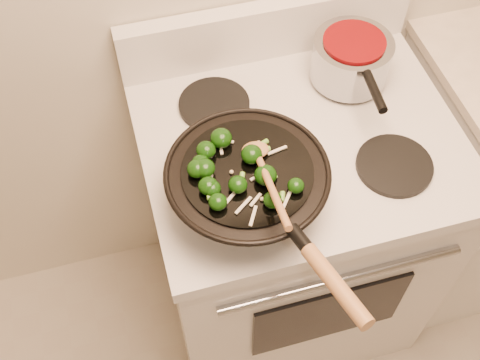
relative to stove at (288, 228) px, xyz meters
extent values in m
cube|color=silver|center=(0.00, 0.00, -0.03)|extent=(0.76, 0.64, 0.88)
cube|color=silver|center=(0.00, 0.00, 0.43)|extent=(0.78, 0.66, 0.04)
cube|color=silver|center=(0.00, 0.30, 0.53)|extent=(0.78, 0.05, 0.16)
cylinder|color=#979A9F|center=(0.00, -0.33, 0.31)|extent=(0.60, 0.02, 0.02)
cube|color=black|center=(0.00, -0.33, 0.08)|extent=(0.42, 0.01, 0.28)
cylinder|color=black|center=(-0.18, -0.15, 0.46)|extent=(0.18, 0.18, 0.01)
cylinder|color=black|center=(0.18, -0.15, 0.46)|extent=(0.18, 0.18, 0.01)
cylinder|color=black|center=(-0.18, 0.15, 0.46)|extent=(0.18, 0.18, 0.01)
cylinder|color=black|center=(0.18, 0.15, 0.46)|extent=(0.18, 0.18, 0.01)
torus|color=black|center=(-0.18, -0.15, 0.56)|extent=(0.36, 0.36, 0.01)
cylinder|color=black|center=(-0.18, -0.15, 0.57)|extent=(0.28, 0.28, 0.01)
cylinder|color=black|center=(-0.13, -0.35, 0.59)|extent=(0.04, 0.06, 0.03)
cylinder|color=#A36D40|center=(-0.10, -0.46, 0.60)|extent=(0.08, 0.19, 0.05)
ellipsoid|color=black|center=(-0.15, -0.25, 0.59)|extent=(0.04, 0.04, 0.03)
cylinder|color=#41782B|center=(-0.14, -0.25, 0.58)|extent=(0.02, 0.02, 0.01)
ellipsoid|color=black|center=(-0.28, -0.13, 0.59)|extent=(0.04, 0.04, 0.04)
ellipsoid|color=black|center=(-0.27, -0.12, 0.59)|extent=(0.04, 0.04, 0.03)
ellipsoid|color=black|center=(-0.15, -0.19, 0.59)|extent=(0.05, 0.05, 0.04)
cylinder|color=#41782B|center=(-0.14, -0.19, 0.58)|extent=(0.02, 0.02, 0.01)
ellipsoid|color=black|center=(-0.26, -0.22, 0.59)|extent=(0.04, 0.04, 0.03)
ellipsoid|color=black|center=(-0.16, -0.13, 0.59)|extent=(0.05, 0.05, 0.04)
ellipsoid|color=black|center=(-0.26, -0.19, 0.59)|extent=(0.04, 0.04, 0.03)
cylinder|color=#41782B|center=(-0.25, -0.19, 0.58)|extent=(0.02, 0.02, 0.01)
ellipsoid|color=black|center=(-0.21, -0.19, 0.59)|extent=(0.04, 0.04, 0.03)
ellipsoid|color=black|center=(-0.27, -0.12, 0.58)|extent=(0.03, 0.03, 0.03)
ellipsoid|color=black|center=(-0.25, -0.09, 0.59)|extent=(0.04, 0.04, 0.04)
cylinder|color=#41782B|center=(-0.24, -0.09, 0.58)|extent=(0.02, 0.02, 0.01)
ellipsoid|color=black|center=(-0.27, -0.14, 0.59)|extent=(0.04, 0.04, 0.04)
ellipsoid|color=black|center=(-0.27, -0.18, 0.59)|extent=(0.04, 0.04, 0.04)
ellipsoid|color=black|center=(-0.21, -0.07, 0.59)|extent=(0.05, 0.05, 0.04)
cylinder|color=#41782B|center=(-0.20, -0.07, 0.58)|extent=(0.02, 0.01, 0.01)
ellipsoid|color=black|center=(-0.10, -0.23, 0.58)|extent=(0.03, 0.03, 0.03)
cube|color=#EDE5CE|center=(-0.21, -0.06, 0.57)|extent=(0.04, 0.03, 0.00)
cube|color=#EDE5CE|center=(-0.21, -0.24, 0.57)|extent=(0.04, 0.03, 0.00)
cube|color=#EDE5CE|center=(-0.20, -0.27, 0.57)|extent=(0.03, 0.04, 0.00)
cube|color=#EDE5CE|center=(-0.23, -0.21, 0.57)|extent=(0.03, 0.03, 0.00)
cube|color=#EDE5CE|center=(-0.18, -0.23, 0.57)|extent=(0.03, 0.03, 0.00)
cube|color=#EDE5CE|center=(-0.10, -0.12, 0.57)|extent=(0.05, 0.02, 0.00)
cube|color=#EDE5CE|center=(-0.26, -0.15, 0.57)|extent=(0.02, 0.05, 0.00)
cube|color=#EDE5CE|center=(-0.24, -0.09, 0.57)|extent=(0.02, 0.03, 0.00)
cube|color=#EDE5CE|center=(-0.22, -0.08, 0.57)|extent=(0.01, 0.05, 0.00)
cube|color=#EDE5CE|center=(-0.12, -0.25, 0.57)|extent=(0.03, 0.04, 0.00)
cube|color=#EDE5CE|center=(-0.17, -0.18, 0.57)|extent=(0.03, 0.02, 0.00)
cylinder|color=#67AA37|center=(-0.13, -0.10, 0.58)|extent=(0.03, 0.01, 0.01)
cylinder|color=#67AA37|center=(-0.13, -0.12, 0.58)|extent=(0.03, 0.02, 0.02)
cylinder|color=#67AA37|center=(-0.14, -0.18, 0.58)|extent=(0.03, 0.02, 0.01)
cylinder|color=#67AA37|center=(-0.27, -0.20, 0.58)|extent=(0.03, 0.01, 0.02)
cylinder|color=#67AA37|center=(-0.13, -0.24, 0.58)|extent=(0.02, 0.02, 0.02)
cylinder|color=#67AA37|center=(-0.20, -0.17, 0.58)|extent=(0.01, 0.02, 0.02)
cylinder|color=#67AA37|center=(-0.16, -0.10, 0.58)|extent=(0.02, 0.02, 0.02)
sphere|color=beige|center=(-0.14, -0.09, 0.57)|extent=(0.01, 0.01, 0.01)
sphere|color=beige|center=(-0.21, -0.15, 0.57)|extent=(0.01, 0.01, 0.01)
sphere|color=beige|center=(-0.17, -0.23, 0.57)|extent=(0.01, 0.01, 0.01)
ellipsoid|color=#A36D40|center=(-0.15, -0.11, 0.58)|extent=(0.06, 0.05, 0.02)
cylinder|color=#A36D40|center=(-0.16, -0.24, 0.62)|extent=(0.03, 0.24, 0.09)
cylinder|color=#979A9F|center=(0.18, 0.15, 0.52)|extent=(0.20, 0.20, 0.11)
cylinder|color=#610407|center=(0.18, 0.15, 0.58)|extent=(0.16, 0.16, 0.01)
cylinder|color=black|center=(0.17, -0.01, 0.57)|extent=(0.03, 0.12, 0.02)
camera|label=1|loc=(-0.39, -0.86, 1.59)|focal=45.00mm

